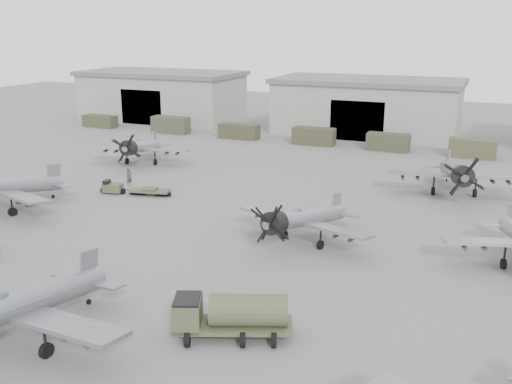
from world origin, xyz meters
TOP-DOWN VIEW (x-y plane):
  - ground at (0.00, 0.00)m, footprint 220.00×220.00m
  - hangar_left at (-38.00, 61.96)m, footprint 29.00×14.80m
  - hangar_center at (0.00, 61.96)m, footprint 29.00×14.80m
  - support_truck_0 at (-43.03, 50.00)m, footprint 5.94×2.20m
  - support_truck_1 at (-29.07, 50.00)m, footprint 6.18×2.20m
  - support_truck_2 at (-16.98, 50.00)m, footprint 6.23×2.20m
  - support_truck_3 at (-5.03, 50.00)m, footprint 6.12×2.20m
  - support_truck_4 at (5.70, 50.00)m, footprint 5.80×2.20m
  - support_truck_5 at (16.68, 50.00)m, footprint 5.94×2.20m
  - aircraft_near_1 at (-3.34, -8.56)m, footprint 13.46×12.11m
  - aircraft_mid_2 at (5.84, 12.00)m, footprint 11.66×10.50m
  - aircraft_far_0 at (-21.20, 29.74)m, footprint 12.38×11.14m
  - aircraft_far_1 at (15.96, 30.63)m, footprint 13.62×12.26m
  - fuel_tanker at (6.76, -2.85)m, footprint 6.89×4.65m
  - tug_trailer at (-15.17, 18.27)m, footprint 7.14×2.82m
  - ground_crew at (-16.79, 21.07)m, footprint 0.66×0.83m

SIDE VIEW (x-z plane):
  - ground at x=0.00m, z-range 0.00..0.00m
  - tug_trailer at x=-15.17m, z-range -0.18..1.24m
  - ground_crew at x=-16.79m, z-range 0.00..1.97m
  - support_truck_0 at x=-43.03m, z-range 0.00..2.04m
  - support_truck_2 at x=-16.98m, z-range 0.00..2.26m
  - support_truck_4 at x=5.70m, z-range 0.00..2.41m
  - support_truck_5 at x=16.68m, z-range 0.00..2.48m
  - support_truck_3 at x=-5.03m, z-range 0.00..2.48m
  - support_truck_1 at x=-29.07m, z-range 0.00..2.64m
  - fuel_tanker at x=6.76m, z-range 0.19..2.72m
  - aircraft_mid_2 at x=5.84m, z-range -0.21..4.45m
  - aircraft_far_0 at x=-21.20m, z-range -0.22..4.70m
  - aircraft_near_1 at x=-3.34m, z-range -0.24..5.15m
  - aircraft_far_1 at x=15.96m, z-range -0.24..5.16m
  - hangar_left at x=-38.00m, z-range 0.02..8.72m
  - hangar_center at x=0.00m, z-range 0.02..8.72m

